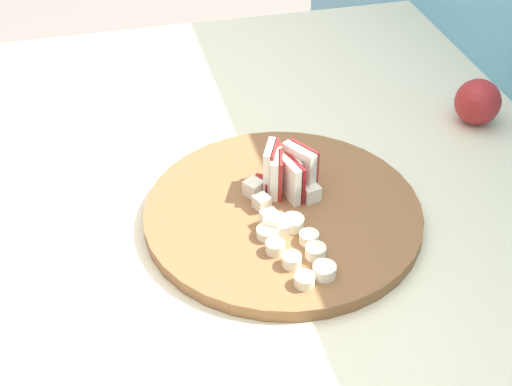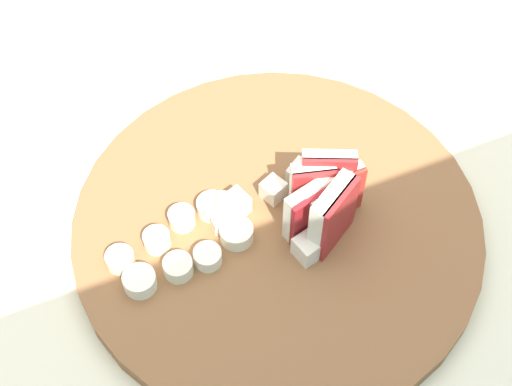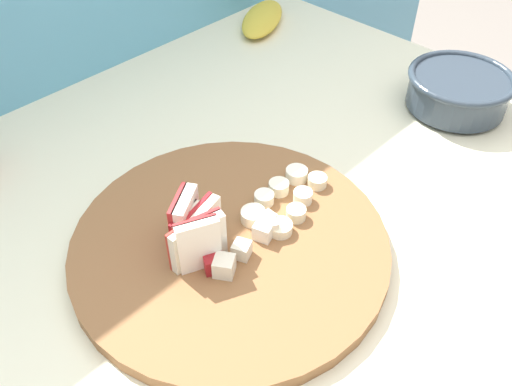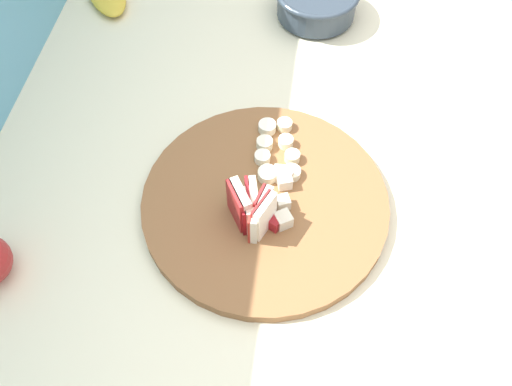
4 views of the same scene
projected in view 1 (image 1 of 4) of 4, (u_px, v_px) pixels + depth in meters
The scene contains 5 objects.
cutting_board at pixel (283, 214), 0.91m from camera, with size 0.35×0.35×0.02m, color brown.
apple_wedge_fan at pixel (286, 171), 0.92m from camera, with size 0.07×0.07×0.06m.
apple_dice_pile at pixel (274, 201), 0.90m from camera, with size 0.11×0.10×0.02m.
banana_slice_rows at pixel (299, 249), 0.84m from camera, with size 0.12×0.08×0.01m.
whole_apple at pixel (478, 102), 1.08m from camera, with size 0.07×0.07×0.07m, color #A32323.
Camera 1 is at (0.69, -0.21, 1.52)m, focal length 50.88 mm.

